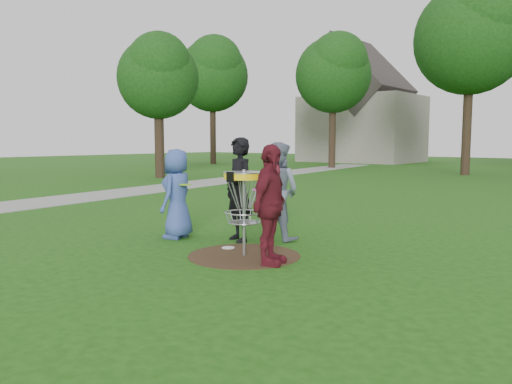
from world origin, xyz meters
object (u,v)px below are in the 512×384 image
Objects in this scene: player_maroon at (270,205)px; disc_golf_basket at (244,192)px; player_grey at (278,191)px; player_black at (239,190)px; player_blue at (177,194)px.

disc_golf_basket is (-0.66, 0.18, 0.13)m from player_maroon.
disc_golf_basket is (0.39, -1.41, 0.12)m from player_grey.
player_black reaches higher than player_grey.
player_black is at bearing 50.00° from player_grey.
player_grey is at bearing 73.67° from player_black.
player_maroon is at bearing -12.41° from player_black.
player_blue is 0.93× the size of player_grey.
player_grey reaches higher than player_maroon.
player_grey is 1.01× the size of player_maroon.
player_blue is at bearing 33.02° from player_grey.
player_blue is 1.97m from disc_golf_basket.
player_black reaches higher than player_blue.
player_black is 1.19m from disc_golf_basket.
player_blue is 0.94× the size of player_maroon.
player_black reaches higher than disc_golf_basket.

